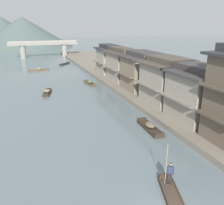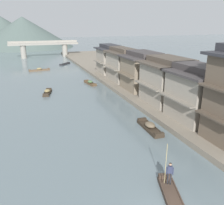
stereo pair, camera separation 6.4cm
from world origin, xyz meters
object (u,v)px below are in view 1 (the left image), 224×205
house_waterfront_second (199,93)px  house_waterfront_tall (169,81)px  boat_moored_far (90,83)px  stone_bridge (44,47)px  house_waterfront_end (110,59)px  boat_moored_second (39,70)px  boat_moored_third (47,92)px  boat_foreground_poled (175,204)px  house_waterfront_narrow (143,71)px  boat_moored_nearest (64,64)px  house_waterfront_far (122,65)px  boat_midriver_drifting (150,127)px  boatman_person (170,171)px

house_waterfront_second → house_waterfront_tall: bearing=87.1°
boat_moored_far → stone_bridge: bearing=96.0°
house_waterfront_tall → house_waterfront_end: (-0.71, 21.91, 0.01)m
boat_moored_second → boat_moored_third: 21.31m
boat_foreground_poled → house_waterfront_tall: size_ratio=0.77×
house_waterfront_narrow → boat_foreground_poled: bearing=-112.7°
boat_moored_nearest → boat_moored_second: bearing=-135.1°
boat_foreground_poled → house_waterfront_far: 33.11m
boat_moored_second → boat_moored_far: boat_moored_far is taller
boat_moored_second → house_waterfront_tall: (14.95, -33.18, 3.35)m
boat_midriver_drifting → house_waterfront_tall: house_waterfront_tall is taller
boatman_person → house_waterfront_end: size_ratio=0.49×
boat_foreground_poled → house_waterfront_second: 14.88m
boat_foreground_poled → stone_bridge: (-1.00, 74.73, 3.35)m
boat_moored_third → house_waterfront_end: 17.93m
boat_moored_third → house_waterfront_end: size_ratio=0.62×
house_waterfront_second → house_waterfront_narrow: bearing=88.8°
boat_moored_second → boat_foreground_poled: bearing=-84.7°
boat_moored_far → house_waterfront_narrow: house_waterfront_narrow is taller
boat_moored_third → house_waterfront_tall: size_ratio=0.54×
boat_moored_second → house_waterfront_narrow: 29.93m
house_waterfront_narrow → boat_moored_nearest: bearing=102.7°
house_waterfront_second → house_waterfront_tall: size_ratio=0.93×
boat_moored_far → boat_midriver_drifting: (0.69, -22.09, 0.03)m
boat_foreground_poled → house_waterfront_second: (9.96, 10.51, 3.42)m
boat_moored_far → boatman_person: bearing=-95.4°
boatman_person → house_waterfront_far: 31.43m
boat_moored_nearest → boat_moored_far: (0.65, -24.76, 0.13)m
boatman_person → boat_moored_far: size_ratio=0.74×
house_waterfront_narrow → house_waterfront_far: (-0.76, 7.07, -0.00)m
house_waterfront_second → boat_moored_third: bearing=128.9°
boat_midriver_drifting → house_waterfront_second: house_waterfront_second is taller
boat_moored_far → house_waterfront_narrow: bearing=-50.9°
boat_moored_far → house_waterfront_far: (6.05, -1.30, 3.33)m
boatman_person → house_waterfront_second: 13.25m
boatman_person → house_waterfront_far: bearing=73.3°
house_waterfront_second → house_waterfront_tall: 6.52m
boat_moored_nearest → stone_bridge: stone_bridge is taller
boat_foreground_poled → house_waterfront_end: bearing=76.2°
boat_moored_nearest → house_waterfront_far: (6.71, -26.06, 3.46)m
boat_moored_far → boat_moored_nearest: bearing=91.5°
boat_midriver_drifting → house_waterfront_far: bearing=75.5°
boat_foreground_poled → house_waterfront_tall: house_waterfront_tall is taller
boat_moored_second → boat_moored_third: boat_moored_third is taller
house_waterfront_second → stone_bridge: house_waterfront_second is taller
house_waterfront_second → house_waterfront_narrow: size_ratio=0.95×
boat_moored_third → boat_moored_nearest: bearing=75.0°
house_waterfront_narrow → house_waterfront_end: same height
boat_midriver_drifting → house_waterfront_end: (5.46, 28.19, 3.31)m
stone_bridge → boat_moored_third: bearing=-94.8°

